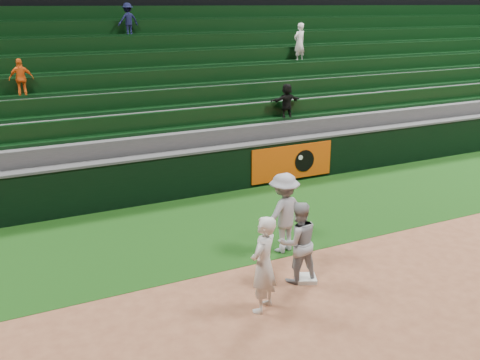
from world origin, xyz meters
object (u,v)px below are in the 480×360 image
object	(u,v)px
baserunner	(298,242)
base_coach	(284,213)
first_baseman	(263,264)
first_base	(306,279)

from	to	relation	value
baserunner	base_coach	world-z (taller)	base_coach
base_coach	first_baseman	bearing A→B (deg)	36.73
first_base	base_coach	size ratio (longest dim) A/B	0.21
first_baseman	first_base	bearing A→B (deg)	168.47
baserunner	base_coach	distance (m)	1.27
first_baseman	base_coach	xyz separation A→B (m)	(1.44, 1.81, 0.01)
first_baseman	base_coach	world-z (taller)	base_coach
baserunner	base_coach	xyz separation A→B (m)	(0.40, 1.21, 0.07)
first_base	baserunner	distance (m)	0.76
first_baseman	baserunner	distance (m)	1.21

